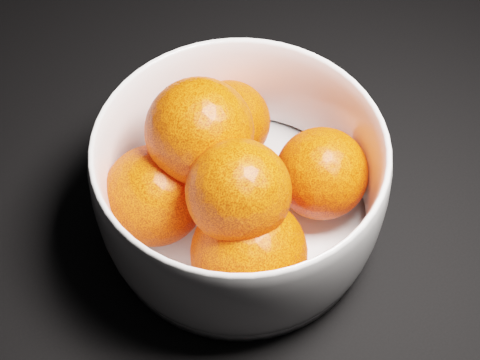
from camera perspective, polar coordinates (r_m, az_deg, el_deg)
bowl at (r=0.57m, az=0.00°, el=-0.35°), size 0.25×0.25×0.12m
orange_pile at (r=0.56m, az=-0.91°, el=-0.21°), size 0.22×0.21×0.14m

